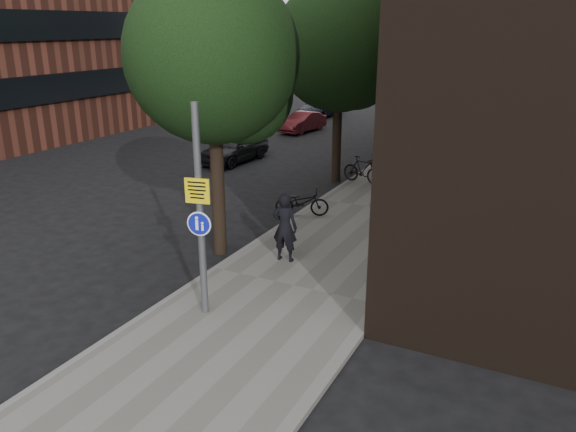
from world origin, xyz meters
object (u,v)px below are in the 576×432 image
Objects in this scene: parked_car_near at (235,147)px; signpost at (200,212)px; pedestrian at (285,227)px; parked_bike_facade_near at (406,198)px.

signpost is at bearing -57.25° from parked_car_near.
pedestrian is 0.47× the size of parked_car_near.
signpost reaches higher than parked_bike_facade_near.
signpost reaches higher than parked_car_near.
parked_car_near is at bearing 63.39° from parked_bike_facade_near.
pedestrian is 1.09× the size of parked_bike_facade_near.
pedestrian reaches higher than parked_car_near.
parked_car_near reaches higher than parked_bike_facade_near.
pedestrian is 5.76m from parked_bike_facade_near.
parked_bike_facade_near is (1.74, 5.47, -0.48)m from pedestrian.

